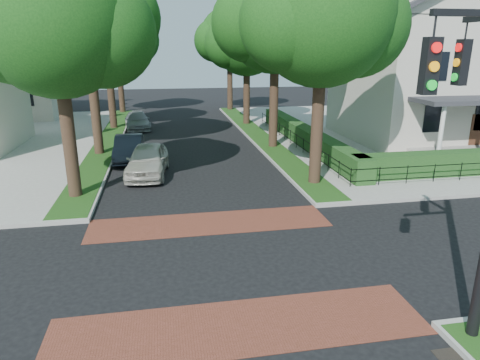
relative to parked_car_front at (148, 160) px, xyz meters
name	(u,v)px	position (x,y,z in m)	size (l,w,h in m)	color
ground	(221,263)	(2.44, -10.13, -0.81)	(120.00, 120.00, 0.00)	black
sidewalk_ne	(429,129)	(21.94, 8.87, -0.74)	(30.00, 30.00, 0.15)	gray
crosswalk_far	(210,223)	(2.44, -6.93, -0.81)	(9.00, 2.20, 0.01)	brown
crosswalk_near	(240,326)	(2.44, -13.33, -0.81)	(9.00, 2.20, 0.01)	brown
storm_drain	(450,355)	(6.74, -15.13, -0.81)	(0.65, 0.45, 0.01)	black
grass_strip_ne	(258,134)	(7.84, 8.97, -0.65)	(1.60, 29.80, 0.02)	#193E11
grass_strip_nw	(109,140)	(-2.96, 8.97, -0.65)	(1.60, 29.80, 0.02)	#193E11
tree_right_near	(323,18)	(8.05, -2.89, 6.81)	(7.75, 6.67, 10.66)	black
tree_right_mid	(276,20)	(8.05, 5.12, 7.17)	(8.25, 7.09, 11.22)	black
tree_right_far	(247,41)	(8.04, 14.09, 6.09)	(7.25, 6.23, 9.74)	black
tree_right_back	(230,38)	(8.04, 23.10, 6.45)	(7.50, 6.45, 10.20)	black
tree_left_near	(59,24)	(-2.96, -2.90, 6.45)	(7.50, 6.45, 10.20)	black
tree_left_mid	(88,11)	(-2.95, 5.11, 7.53)	(8.00, 6.88, 11.48)	black
tree_left_far	(108,37)	(-2.96, 14.09, 6.30)	(7.00, 6.02, 9.86)	black
tree_left_back	(118,36)	(-2.95, 23.11, 6.60)	(7.75, 6.66, 10.44)	black
hedge_main_road	(305,136)	(10.14, 4.87, -0.06)	(1.00, 18.00, 1.20)	#143B19
fence_main_road	(293,139)	(9.34, 4.87, -0.21)	(0.06, 18.00, 0.90)	black
house_victorian	(441,53)	(19.95, 5.79, 5.20)	(13.00, 13.05, 12.48)	beige
house_left_far	(5,63)	(-13.05, 21.86, 4.23)	(10.00, 9.00, 10.14)	beige
parked_car_front	(148,160)	(0.00, 0.00, 0.00)	(1.92, 4.78, 1.63)	beige
parked_car_middle	(129,148)	(-1.16, 3.41, -0.09)	(1.54, 4.42, 1.46)	#1F242F
parked_car_rear	(137,121)	(-1.16, 13.78, -0.14)	(1.88, 4.64, 1.35)	gray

